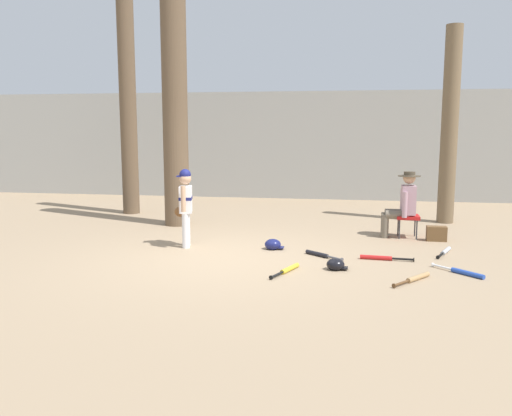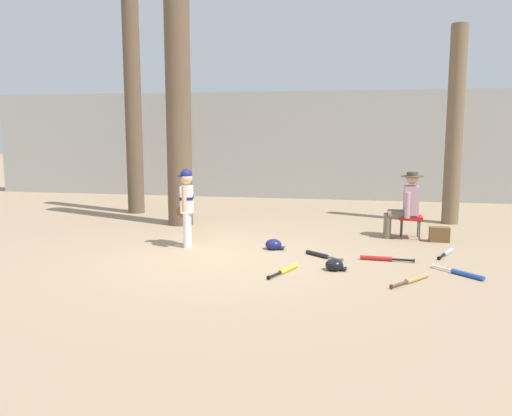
% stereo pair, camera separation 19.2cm
% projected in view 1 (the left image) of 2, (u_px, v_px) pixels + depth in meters
% --- Properties ---
extents(ground_plane, '(60.00, 60.00, 0.00)m').
position_uv_depth(ground_plane, '(226.00, 259.00, 8.12)').
color(ground_plane, '#9E8466').
extents(concrete_back_wall, '(18.00, 0.36, 2.98)m').
position_uv_depth(concrete_back_wall, '(284.00, 145.00, 15.15)').
color(concrete_back_wall, '#9E9E99').
rests_on(concrete_back_wall, ground).
extents(tree_near_player, '(0.83, 0.83, 6.26)m').
position_uv_depth(tree_near_player, '(175.00, 91.00, 10.63)').
color(tree_near_player, brown).
rests_on(tree_near_player, ground).
extents(tree_behind_spectator, '(0.48, 0.48, 4.13)m').
position_uv_depth(tree_behind_spectator, '(449.00, 135.00, 11.02)').
color(tree_behind_spectator, brown).
rests_on(tree_behind_spectator, ground).
extents(young_ballplayer, '(0.41, 0.57, 1.31)m').
position_uv_depth(young_ballplayer, '(185.00, 203.00, 8.87)').
color(young_ballplayer, white).
rests_on(young_ballplayer, ground).
extents(folding_stool, '(0.40, 0.40, 0.41)m').
position_uv_depth(folding_stool, '(408.00, 218.00, 9.68)').
color(folding_stool, red).
rests_on(folding_stool, ground).
extents(seated_spectator, '(0.67, 0.53, 1.20)m').
position_uv_depth(seated_spectator, '(403.00, 202.00, 9.65)').
color(seated_spectator, '#6B6051').
rests_on(seated_spectator, ground).
extents(handbag_beside_stool, '(0.34, 0.18, 0.26)m').
position_uv_depth(handbag_beside_stool, '(436.00, 234.00, 9.41)').
color(handbag_beside_stool, brown).
rests_on(handbag_beside_stool, ground).
extents(tree_far_left, '(0.55, 0.55, 4.99)m').
position_uv_depth(tree_far_left, '(128.00, 117.00, 12.22)').
color(tree_far_left, brown).
rests_on(tree_far_left, ground).
extents(bat_red_barrel, '(0.80, 0.12, 0.07)m').
position_uv_depth(bat_red_barrel, '(380.00, 258.00, 8.05)').
color(bat_red_barrel, red).
rests_on(bat_red_barrel, ground).
extents(bat_blue_youth, '(0.61, 0.62, 0.07)m').
position_uv_depth(bat_blue_youth, '(463.00, 272.00, 7.24)').
color(bat_blue_youth, '#2347AD').
rests_on(bat_blue_youth, ground).
extents(bat_yellow_trainer, '(0.34, 0.74, 0.07)m').
position_uv_depth(bat_yellow_trainer, '(288.00, 270.00, 7.38)').
color(bat_yellow_trainer, yellow).
rests_on(bat_yellow_trainer, ground).
extents(bat_black_composite, '(0.60, 0.50, 0.07)m').
position_uv_depth(bat_black_composite, '(320.00, 255.00, 8.26)').
color(bat_black_composite, black).
rests_on(bat_black_composite, ground).
extents(bat_aluminum_silver, '(0.34, 0.69, 0.07)m').
position_uv_depth(bat_aluminum_silver, '(445.00, 252.00, 8.46)').
color(bat_aluminum_silver, '#B7BCC6').
rests_on(bat_aluminum_silver, ground).
extents(bat_wood_tan, '(0.55, 0.68, 0.07)m').
position_uv_depth(bat_wood_tan, '(416.00, 278.00, 6.95)').
color(bat_wood_tan, tan).
rests_on(bat_wood_tan, ground).
extents(batting_helmet_navy, '(0.32, 0.24, 0.18)m').
position_uv_depth(batting_helmet_navy, '(273.00, 245.00, 8.76)').
color(batting_helmet_navy, navy).
rests_on(batting_helmet_navy, ground).
extents(batting_helmet_black, '(0.30, 0.23, 0.17)m').
position_uv_depth(batting_helmet_black, '(336.00, 265.00, 7.49)').
color(batting_helmet_black, black).
rests_on(batting_helmet_black, ground).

